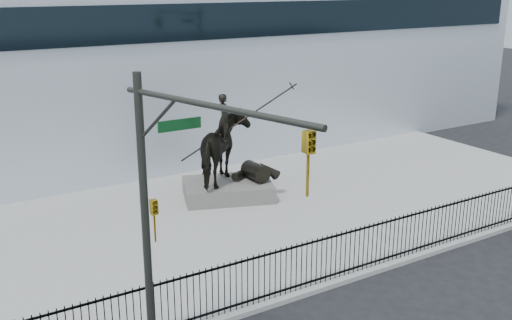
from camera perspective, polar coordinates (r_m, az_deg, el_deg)
ground at (r=18.21m, az=11.89°, el=-12.40°), size 120.00×120.00×0.00m
plaza at (r=23.19m, az=0.01°, el=-5.23°), size 30.00×12.00×0.15m
building at (r=33.56m, az=-11.84°, el=9.12°), size 44.00×14.00×9.00m
picket_fence at (r=18.62m, az=9.41°, el=-8.46°), size 22.10×0.10×1.50m
statue_plinth at (r=24.72m, az=-2.70°, el=-2.82°), size 4.17×3.50×0.67m
equestrian_statue at (r=24.20m, az=-2.60°, el=1.04°), size 4.30×3.46×3.85m
traffic_signal_left at (r=12.54m, az=-8.12°, el=-5.60°), size 1.52×4.84×7.00m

